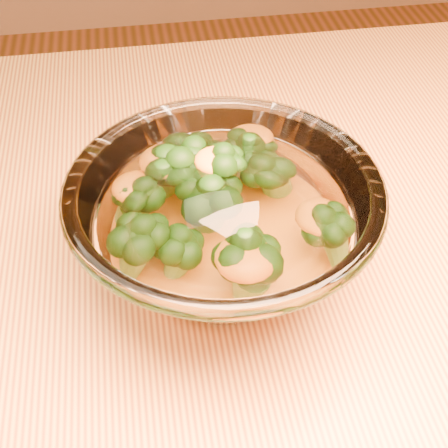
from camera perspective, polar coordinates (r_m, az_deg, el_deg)
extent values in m
cube|color=#BE8939|center=(0.55, -10.07, -6.49)|extent=(1.20, 0.80, 0.04)
cylinder|color=brown|center=(1.16, 19.27, -1.94)|extent=(0.06, 0.06, 0.71)
ellipsoid|color=white|center=(0.52, 0.00, -4.12)|extent=(0.11, 0.11, 0.02)
torus|color=white|center=(0.46, 0.00, 3.18)|extent=(0.24, 0.24, 0.01)
ellipsoid|color=orange|center=(0.50, 0.00, -2.27)|extent=(0.13, 0.13, 0.04)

